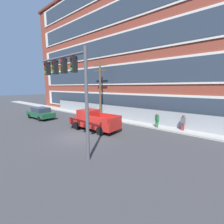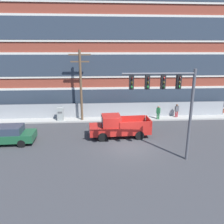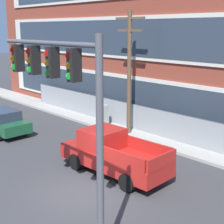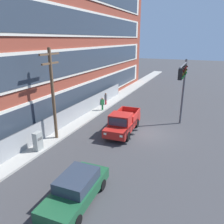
% 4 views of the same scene
% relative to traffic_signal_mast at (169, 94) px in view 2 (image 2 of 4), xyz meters
% --- Properties ---
extents(ground_plane, '(160.00, 160.00, 0.00)m').
position_rel_traffic_signal_mast_xyz_m(ground_plane, '(-2.26, 2.33, -4.82)').
color(ground_plane, '#38383A').
extents(sidewalk_building_side, '(80.00, 2.11, 0.16)m').
position_rel_traffic_signal_mast_xyz_m(sidewalk_building_side, '(-2.26, 9.89, -4.74)').
color(sidewalk_building_side, '#9E9B93').
rests_on(sidewalk_building_side, ground).
extents(brick_mill_building, '(48.99, 8.76, 19.77)m').
position_rel_traffic_signal_mast_xyz_m(brick_mill_building, '(-1.19, 15.03, 5.08)').
color(brick_mill_building, brown).
rests_on(brick_mill_building, ground).
extents(chain_link_fence, '(28.62, 0.06, 1.82)m').
position_rel_traffic_signal_mast_xyz_m(chain_link_fence, '(-4.12, 10.28, -3.89)').
color(chain_link_fence, gray).
rests_on(chain_link_fence, ground).
extents(traffic_signal_mast, '(4.88, 0.43, 6.49)m').
position_rel_traffic_signal_mast_xyz_m(traffic_signal_mast, '(0.00, 0.00, 0.00)').
color(traffic_signal_mast, '#4C4C51').
rests_on(traffic_signal_mast, ground).
extents(pickup_truck_red, '(5.61, 2.31, 2.02)m').
position_rel_traffic_signal_mast_xyz_m(pickup_truck_red, '(-2.95, 4.63, -3.86)').
color(pickup_truck_red, '#AD1E19').
rests_on(pickup_truck_red, ground).
extents(sedan_dark_green, '(4.65, 2.06, 1.56)m').
position_rel_traffic_signal_mast_xyz_m(sedan_dark_green, '(-12.43, 3.67, -4.02)').
color(sedan_dark_green, '#194C2D').
rests_on(sedan_dark_green, ground).
extents(utility_pole_near_corner, '(2.29, 0.26, 7.69)m').
position_rel_traffic_signal_mast_xyz_m(utility_pole_near_corner, '(-6.55, 9.38, -0.56)').
color(utility_pole_near_corner, brown).
rests_on(utility_pole_near_corner, ground).
extents(electrical_cabinet, '(0.66, 0.47, 1.60)m').
position_rel_traffic_signal_mast_xyz_m(electrical_cabinet, '(-8.90, 9.31, -4.01)').
color(electrical_cabinet, '#939993').
rests_on(electrical_cabinet, ground).
extents(pedestrian_near_cabinet, '(0.43, 0.30, 1.69)m').
position_rel_traffic_signal_mast_xyz_m(pedestrian_near_cabinet, '(4.29, 9.70, -3.84)').
color(pedestrian_near_cabinet, maroon).
rests_on(pedestrian_near_cabinet, ground).
extents(pedestrian_by_fence, '(0.47, 0.41, 1.69)m').
position_rel_traffic_signal_mast_xyz_m(pedestrian_by_fence, '(1.96, 9.05, -3.84)').
color(pedestrian_by_fence, '#236B38').
rests_on(pedestrian_by_fence, ground).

